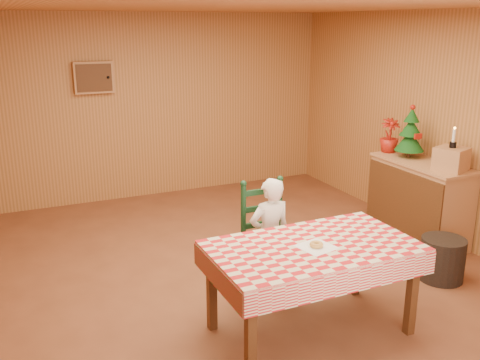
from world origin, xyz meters
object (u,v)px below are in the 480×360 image
dining_table (312,254)px  ladder_chair (267,240)px  storage_bin (442,259)px  crate (451,159)px  christmas_tree (410,134)px  seated_child (270,237)px  shelf_unit (419,200)px

dining_table → ladder_chair: (0.00, 0.79, -0.18)m
dining_table → storage_bin: 1.76m
dining_table → storage_bin: size_ratio=3.85×
crate → storage_bin: size_ratio=0.70×
ladder_chair → dining_table: bearing=-90.0°
ladder_chair → christmas_tree: (2.21, 0.65, 0.71)m
crate → storage_bin: (-0.53, -0.53, -0.84)m
dining_table → ladder_chair: size_ratio=1.53×
ladder_chair → storage_bin: (1.68, -0.53, -0.29)m
crate → christmas_tree: (-0.00, 0.65, 0.16)m
seated_child → christmas_tree: christmas_tree is taller
seated_child → storage_bin: seated_child is taller
storage_bin → ladder_chair: bearing=162.5°
shelf_unit → crate: crate is taller
dining_table → seated_child: bearing=90.0°
storage_bin → crate: bearing=45.1°
ladder_chair → shelf_unit: bearing=10.4°
ladder_chair → storage_bin: bearing=-17.5°
ladder_chair → seated_child: seated_child is taller
dining_table → shelf_unit: (2.20, 1.19, -0.22)m
dining_table → christmas_tree: (2.21, 1.44, 0.52)m
seated_child → christmas_tree: size_ratio=1.81×
ladder_chair → shelf_unit: 2.24m
ladder_chair → storage_bin: 1.78m
ladder_chair → crate: 2.28m
shelf_unit → storage_bin: size_ratio=2.88×
dining_table → shelf_unit: size_ratio=1.34×
shelf_unit → storage_bin: shelf_unit is taller
dining_table → christmas_tree: bearing=33.1°
dining_table → shelf_unit: 2.51m
crate → storage_bin: 1.13m
seated_child → dining_table: bearing=90.0°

